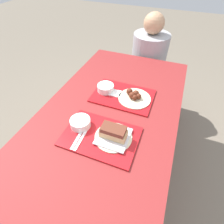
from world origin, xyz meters
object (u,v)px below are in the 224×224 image
bowl_coleslaw_far (106,88)px  person_seated_across (150,52)px  bowl_coleslaw_near (80,122)px  tray_near (101,136)px  wings_plate_far (134,96)px  tray_far (123,96)px  brisket_sandwich_plate (113,134)px

bowl_coleslaw_far → person_seated_across: bearing=79.9°
bowl_coleslaw_near → bowl_coleslaw_far: same height
tray_near → bowl_coleslaw_far: (-0.14, 0.42, 0.03)m
bowl_coleslaw_near → wings_plate_far: (0.24, 0.38, -0.01)m
bowl_coleslaw_near → person_seated_across: 1.29m
tray_far → bowl_coleslaw_near: 0.41m
tray_far → tray_near: bearing=-90.3°
tray_far → brisket_sandwich_plate: size_ratio=2.01×
tray_near → bowl_coleslaw_far: bowl_coleslaw_far is taller
bowl_coleslaw_far → wings_plate_far: bearing=-2.4°
person_seated_across → tray_far: bearing=-90.9°
wings_plate_far → person_seated_across: bearing=94.6°
brisket_sandwich_plate → bowl_coleslaw_far: 0.46m
brisket_sandwich_plate → bowl_coleslaw_near: bearing=176.3°
tray_far → bowl_coleslaw_near: bowl_coleslaw_near is taller
tray_near → person_seated_across: person_seated_across is taller
tray_far → brisket_sandwich_plate: 0.41m
tray_near → brisket_sandwich_plate: brisket_sandwich_plate is taller
bowl_coleslaw_far → wings_plate_far: (0.23, -0.01, -0.01)m
tray_near → tray_far: bearing=89.7°
tray_far → wings_plate_far: wings_plate_far is taller
tray_near → wings_plate_far: wings_plate_far is taller
tray_far → bowl_coleslaw_far: size_ratio=3.54×
tray_near → bowl_coleslaw_near: (-0.15, 0.03, 0.03)m
wings_plate_far → person_seated_across: size_ratio=0.35×
brisket_sandwich_plate → tray_far: bearing=100.5°
tray_far → person_seated_across: 0.89m
brisket_sandwich_plate → bowl_coleslaw_far: size_ratio=1.76×
tray_far → person_seated_across: bearing=89.1°
tray_near → tray_far: 0.41m
tray_near → bowl_coleslaw_near: size_ratio=3.54×
person_seated_across → bowl_coleslaw_near: bearing=-97.4°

